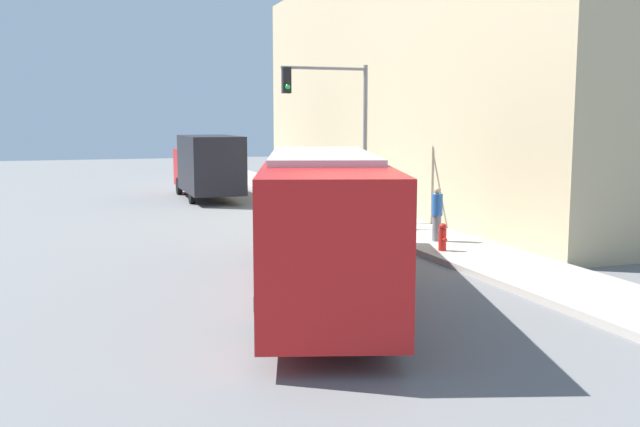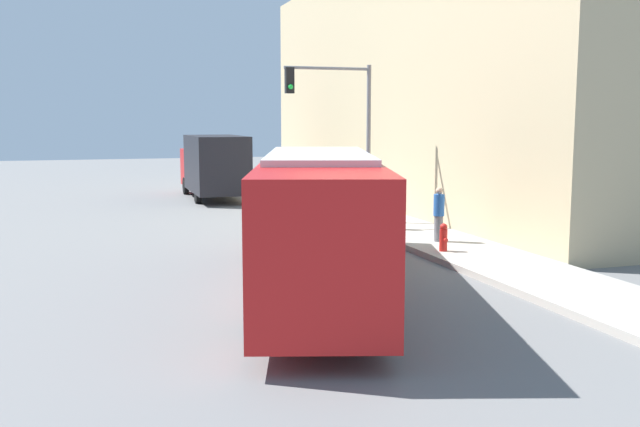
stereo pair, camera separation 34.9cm
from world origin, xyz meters
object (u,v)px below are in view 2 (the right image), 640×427
object	(u,v)px
traffic_light_pole	(341,116)
pedestrian_near_corner	(439,214)
city_bus	(319,212)
delivery_truck	(213,165)
fire_hydrant	(443,237)
parking_meter	(367,200)
pedestrian_mid_block	(345,183)

from	to	relation	value
traffic_light_pole	pedestrian_near_corner	size ratio (longest dim) A/B	3.38
city_bus	delivery_truck	bearing A→B (deg)	104.42
city_bus	traffic_light_pole	size ratio (longest dim) A/B	2.08
city_bus	delivery_truck	size ratio (longest dim) A/B	1.58
fire_hydrant	traffic_light_pole	bearing A→B (deg)	98.35
city_bus	fire_hydrant	xyz separation A→B (m)	(4.66, 2.73, -1.27)
fire_hydrant	pedestrian_near_corner	distance (m)	1.73
fire_hydrant	delivery_truck	bearing A→B (deg)	102.33
parking_meter	delivery_truck	bearing A→B (deg)	108.59
delivery_truck	traffic_light_pole	size ratio (longest dim) A/B	1.32
parking_meter	pedestrian_near_corner	bearing A→B (deg)	-82.03
traffic_light_pole	parking_meter	distance (m)	3.21
parking_meter	pedestrian_mid_block	world-z (taller)	pedestrian_mid_block
traffic_light_pole	pedestrian_near_corner	distance (m)	5.85
parking_meter	pedestrian_mid_block	bearing A→B (deg)	77.64
fire_hydrant	pedestrian_mid_block	world-z (taller)	pedestrian_mid_block
fire_hydrant	pedestrian_near_corner	bearing A→B (deg)	67.71
fire_hydrant	traffic_light_pole	size ratio (longest dim) A/B	0.14
traffic_light_pole	pedestrian_mid_block	size ratio (longest dim) A/B	3.20
parking_meter	pedestrian_mid_block	xyz separation A→B (m)	(1.32, 6.02, 0.08)
fire_hydrant	pedestrian_mid_block	bearing A→B (deg)	83.76
delivery_truck	fire_hydrant	world-z (taller)	delivery_truck
delivery_truck	pedestrian_mid_block	bearing A→B (deg)	-45.71
delivery_truck	pedestrian_mid_block	world-z (taller)	delivery_truck
fire_hydrant	parking_meter	xyz separation A→B (m)	(-0.00, 6.05, 0.44)
city_bus	fire_hydrant	size ratio (longest dim) A/B	14.73
traffic_light_pole	parking_meter	bearing A→B (deg)	-14.10
delivery_truck	traffic_light_pole	xyz separation A→B (m)	(2.86, -11.02, 2.37)
fire_hydrant	pedestrian_mid_block	xyz separation A→B (m)	(1.32, 12.07, 0.51)
delivery_truck	parking_meter	distance (m)	11.89
city_bus	delivery_truck	distance (m)	20.05
parking_meter	pedestrian_near_corner	xyz separation A→B (m)	(0.63, -4.51, 0.02)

